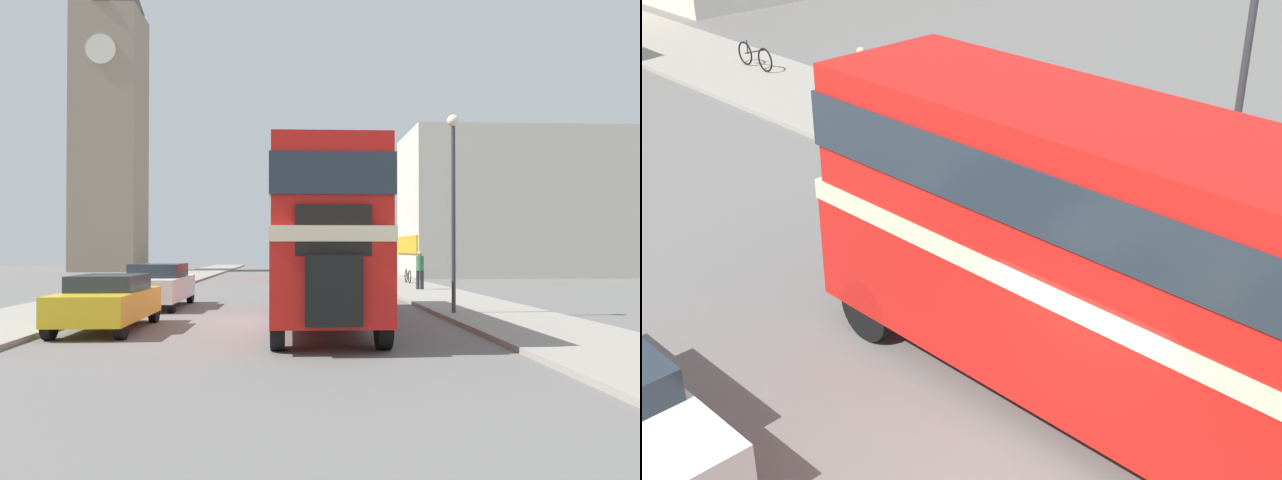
% 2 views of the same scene
% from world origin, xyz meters
% --- Properties ---
extents(ground_plane, '(120.00, 120.00, 0.00)m').
position_xyz_m(ground_plane, '(0.00, 0.00, 0.00)').
color(ground_plane, slate).
extents(sidewalk_right, '(3.50, 120.00, 0.12)m').
position_xyz_m(sidewalk_right, '(6.75, 0.00, 0.06)').
color(sidewalk_right, gray).
rests_on(sidewalk_right, ground_plane).
extents(sidewalk_left, '(3.50, 120.00, 0.12)m').
position_xyz_m(sidewalk_left, '(-6.75, 0.00, 0.06)').
color(sidewalk_left, gray).
rests_on(sidewalk_left, ground_plane).
extents(double_decker_bus, '(2.39, 10.88, 4.22)m').
position_xyz_m(double_decker_bus, '(1.45, -0.41, 2.50)').
color(double_decker_bus, red).
rests_on(double_decker_bus, ground_plane).
extents(bus_distant, '(2.53, 10.71, 4.42)m').
position_xyz_m(bus_distant, '(0.95, 25.62, 2.61)').
color(bus_distant, red).
rests_on(bus_distant, ground_plane).
extents(car_parked_near, '(1.76, 4.17, 1.35)m').
position_xyz_m(car_parked_near, '(-3.83, -1.63, 0.72)').
color(car_parked_near, gold).
rests_on(car_parked_near, ground_plane).
extents(car_parked_mid, '(1.83, 4.52, 1.50)m').
position_xyz_m(car_parked_mid, '(-3.87, 4.30, 0.78)').
color(car_parked_mid, white).
rests_on(car_parked_mid, ground_plane).
extents(pedestrian_walking, '(0.36, 0.36, 1.80)m').
position_xyz_m(pedestrian_walking, '(6.72, 11.83, 1.14)').
color(pedestrian_walking, '#282833').
rests_on(pedestrian_walking, sidewalk_right).
extents(bicycle_on_pavement, '(0.05, 1.76, 0.78)m').
position_xyz_m(bicycle_on_pavement, '(7.22, 17.49, 0.48)').
color(bicycle_on_pavement, black).
rests_on(bicycle_on_pavement, sidewalk_right).
extents(street_lamp, '(0.36, 0.36, 5.86)m').
position_xyz_m(street_lamp, '(5.47, 1.01, 3.96)').
color(street_lamp, '#38383D').
rests_on(street_lamp, sidewalk_right).
extents(church_tower, '(6.11, 6.11, 33.05)m').
position_xyz_m(church_tower, '(-16.08, 41.14, 16.85)').
color(church_tower, gray).
rests_on(church_tower, ground_plane).
extents(shop_building_block, '(20.45, 8.43, 10.65)m').
position_xyz_m(shop_building_block, '(19.47, 28.79, 5.32)').
color(shop_building_block, beige).
rests_on(shop_building_block, ground_plane).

